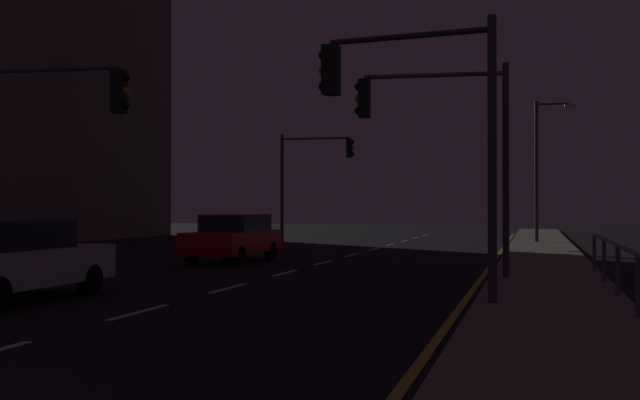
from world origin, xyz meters
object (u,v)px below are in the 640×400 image
object	(u,v)px
traffic_light_near_right	(412,105)
car	(9,259)
traffic_light_far_center	(29,125)
traffic_light_near_left	(438,127)
traffic_light_far_left	(313,166)
car_oncoming	(234,237)
street_lamp_far_end	(543,156)

from	to	relation	value
traffic_light_near_right	car	bearing A→B (deg)	-169.24
traffic_light_far_center	traffic_light_near_left	bearing A→B (deg)	25.20
car	traffic_light_far_left	world-z (taller)	traffic_light_far_left
traffic_light_far_center	car_oncoming	bearing A→B (deg)	81.57
car_oncoming	car	bearing A→B (deg)	-90.80
traffic_light_near_right	traffic_light_far_center	distance (m)	8.71
street_lamp_far_end	car_oncoming	bearing A→B (deg)	-124.24
car	traffic_light_near_left	world-z (taller)	traffic_light_near_left
car_oncoming	traffic_light_near_right	distance (m)	12.39
car	traffic_light_near_right	bearing A→B (deg)	10.76
car_oncoming	traffic_light_far_left	world-z (taller)	traffic_light_far_left
car_oncoming	traffic_light_near_right	xyz separation A→B (m)	(7.38, -9.54, 2.87)
car_oncoming	traffic_light_near_right	size ratio (longest dim) A/B	0.87
car	traffic_light_near_left	distance (m)	10.10
traffic_light_near_left	traffic_light_near_right	bearing A→B (deg)	-88.69
traffic_light_far_left	street_lamp_far_end	world-z (taller)	street_lamp_far_end
traffic_light_far_left	traffic_light_near_right	bearing A→B (deg)	-69.58
car	street_lamp_far_end	distance (m)	27.75
traffic_light_near_left	traffic_light_far_left	bearing A→B (deg)	114.79
traffic_light_near_right	traffic_light_near_left	size ratio (longest dim) A/B	0.99
car	traffic_light_far_left	size ratio (longest dim) A/B	0.80
car_oncoming	traffic_light_far_center	xyz separation A→B (m)	(-1.31, -8.81, 2.82)
traffic_light_near_right	traffic_light_near_left	bearing A→B (deg)	91.31
traffic_light_far_left	traffic_light_far_center	xyz separation A→B (m)	(0.00, -22.62, -0.25)
traffic_light_near_right	traffic_light_far_center	world-z (taller)	traffic_light_near_right
car_oncoming	traffic_light_far_left	distance (m)	14.20
car	traffic_light_near_left	xyz separation A→B (m)	(7.42, 6.19, 2.94)
traffic_light_near_right	traffic_light_far_center	size ratio (longest dim) A/B	0.99
car	traffic_light_near_left	bearing A→B (deg)	39.83
traffic_light_near_left	traffic_light_far_center	xyz separation A→B (m)	(-8.58, -4.04, -0.12)
street_lamp_far_end	traffic_light_far_center	bearing A→B (deg)	-115.66
car_oncoming	traffic_light_near_right	bearing A→B (deg)	-52.27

